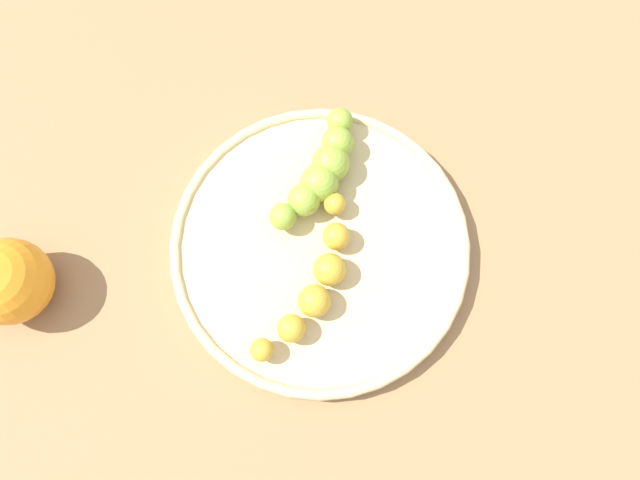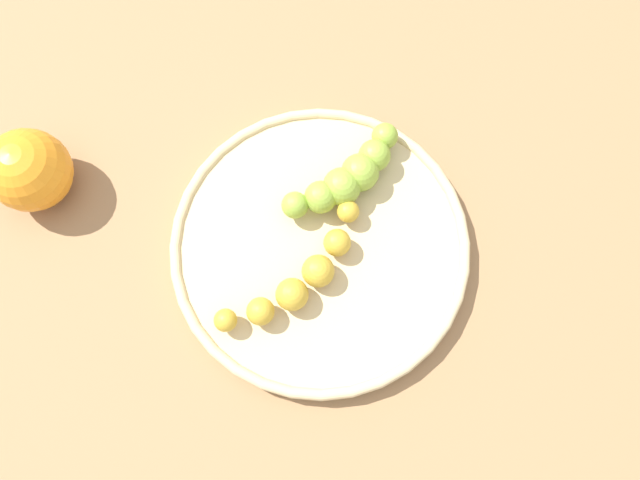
# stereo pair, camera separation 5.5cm
# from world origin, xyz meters

# --- Properties ---
(ground_plane) EXTENTS (2.40, 2.40, 0.00)m
(ground_plane) POSITION_xyz_m (0.00, 0.00, 0.00)
(ground_plane) COLOR #936D47
(fruit_bowl) EXTENTS (0.27, 0.27, 0.02)m
(fruit_bowl) POSITION_xyz_m (0.00, 0.00, 0.01)
(fruit_bowl) COLOR #D1B784
(fruit_bowl) RESTS_ON ground_plane
(banana_green) EXTENTS (0.05, 0.13, 0.04)m
(banana_green) POSITION_xyz_m (-0.03, 0.05, 0.04)
(banana_green) COLOR #8CAD38
(banana_green) RESTS_ON fruit_bowl
(banana_spotted) EXTENTS (0.06, 0.16, 0.03)m
(banana_spotted) POSITION_xyz_m (0.02, -0.03, 0.03)
(banana_spotted) COLOR gold
(banana_spotted) RESTS_ON fruit_bowl
(orange_fruit) EXTENTS (0.08, 0.08, 0.08)m
(orange_fruit) POSITION_xyz_m (-0.20, -0.18, 0.04)
(orange_fruit) COLOR orange
(orange_fruit) RESTS_ON ground_plane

